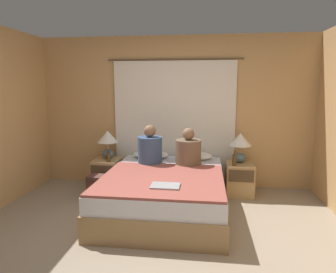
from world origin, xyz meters
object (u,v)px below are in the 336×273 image
at_px(lamp_left, 108,140).
at_px(backpack_on_floor, 98,186).
at_px(pillow_left, 151,154).
at_px(pillow_right, 194,156).
at_px(bed, 165,192).
at_px(laptop_on_bed, 165,186).
at_px(beer_bottle_on_left_stand, 109,157).
at_px(nightstand_right, 239,179).
at_px(lamp_right, 240,143).
at_px(beer_bottle_on_right_stand, 234,160).
at_px(nightstand_left, 107,174).
at_px(person_right_in_bed, 188,151).
at_px(person_left_in_bed, 150,149).

distance_m(lamp_left, backpack_on_floor, 0.83).
bearing_deg(pillow_left, pillow_right, 0.00).
distance_m(bed, pillow_left, 0.95).
relative_size(pillow_left, laptop_on_bed, 1.77).
bearing_deg(beer_bottle_on_left_stand, laptop_on_bed, -48.83).
distance_m(nightstand_right, pillow_right, 0.80).
distance_m(nightstand_right, lamp_right, 0.56).
bearing_deg(nightstand_right, beer_bottle_on_right_stand, -125.55).
height_order(lamp_left, backpack_on_floor, lamp_left).
bearing_deg(backpack_on_floor, nightstand_right, 13.45).
bearing_deg(backpack_on_floor, pillow_right, 22.74).
xyz_separation_m(bed, nightstand_left, (-1.07, 0.75, -0.01)).
distance_m(pillow_left, pillow_right, 0.70).
height_order(lamp_left, pillow_left, lamp_left).
distance_m(beer_bottle_on_left_stand, laptop_on_bed, 1.64).
height_order(beer_bottle_on_right_stand, laptop_on_bed, beer_bottle_on_right_stand).
relative_size(lamp_left, backpack_on_floor, 1.23).
height_order(lamp_left, person_right_in_bed, person_right_in_bed).
height_order(nightstand_right, lamp_left, lamp_left).
bearing_deg(bed, person_right_in_bed, 57.02).
bearing_deg(nightstand_right, person_left_in_bed, -167.20).
relative_size(bed, lamp_right, 4.48).
xyz_separation_m(nightstand_left, pillow_left, (0.72, 0.08, 0.33)).
distance_m(beer_bottle_on_left_stand, backpack_on_floor, 0.52).
bearing_deg(pillow_left, lamp_right, 0.14).
bearing_deg(person_left_in_bed, laptop_on_bed, -70.48).
xyz_separation_m(bed, lamp_left, (-1.07, 0.83, 0.55)).
xyz_separation_m(lamp_right, beer_bottle_on_right_stand, (-0.10, -0.22, -0.22)).
xyz_separation_m(pillow_right, beer_bottle_on_right_stand, (0.62, -0.22, 0.01)).
bearing_deg(pillow_right, bed, -112.92).
bearing_deg(nightstand_right, backpack_on_floor, -166.55).
xyz_separation_m(bed, pillow_left, (-0.35, 0.82, 0.32)).
relative_size(bed, nightstand_left, 4.20).
distance_m(lamp_left, laptop_on_bed, 1.88).
height_order(nightstand_right, pillow_left, pillow_left).
bearing_deg(bed, nightstand_left, 145.12).
xyz_separation_m(lamp_left, person_right_in_bed, (1.36, -0.39, -0.06)).
relative_size(nightstand_left, person_right_in_bed, 0.88).
relative_size(lamp_right, person_right_in_bed, 0.83).
distance_m(pillow_right, backpack_on_floor, 1.56).
height_order(bed, lamp_right, lamp_right).
bearing_deg(lamp_left, lamp_right, 0.00).
height_order(pillow_right, laptop_on_bed, pillow_right).
bearing_deg(nightstand_left, pillow_left, 6.18).
bearing_deg(lamp_right, nightstand_right, -90.00).
distance_m(bed, backpack_on_floor, 1.07).
height_order(pillow_left, pillow_right, same).
distance_m(pillow_left, beer_bottle_on_left_stand, 0.68).
xyz_separation_m(person_left_in_bed, beer_bottle_on_left_stand, (-0.70, 0.17, -0.18)).
height_order(lamp_right, pillow_right, lamp_right).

